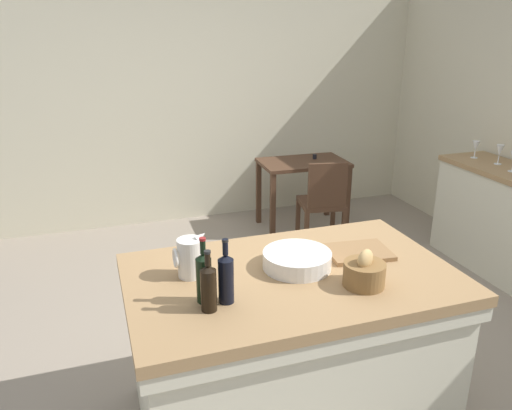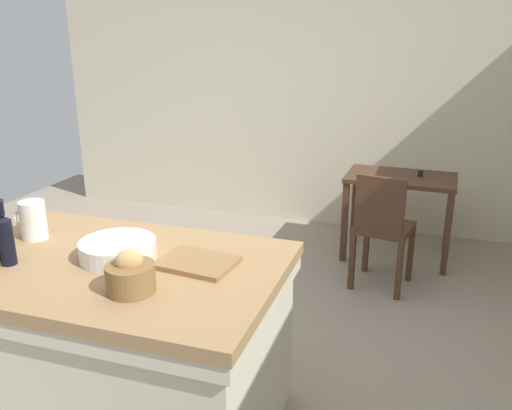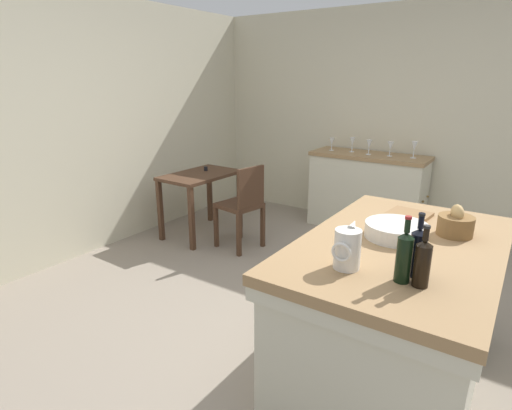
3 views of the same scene
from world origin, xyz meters
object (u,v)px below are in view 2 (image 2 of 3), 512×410
object	(u,v)px
wooden_chair	(382,227)
wash_bowl	(118,249)
island_table	(111,338)
pitcher	(33,219)
wine_bottle_dark	(6,238)
cutting_board	(197,263)
writing_desk	(400,189)
bread_basket	(130,276)

from	to	relation	value
wooden_chair	wash_bowl	xyz separation A→B (m)	(-1.07, -1.88, 0.43)
island_table	pitcher	distance (m)	0.73
pitcher	wine_bottle_dark	xyz separation A→B (m)	(0.10, -0.30, 0.02)
wine_bottle_dark	island_table	bearing A→B (deg)	22.81
wooden_chair	wash_bowl	size ratio (longest dim) A/B	2.57
pitcher	wash_bowl	bearing A→B (deg)	-8.85
cutting_board	island_table	bearing A→B (deg)	-167.63
wash_bowl	wooden_chair	bearing A→B (deg)	60.37
writing_desk	bread_basket	world-z (taller)	bread_basket
writing_desk	wooden_chair	xyz separation A→B (m)	(-0.08, -0.66, -0.11)
bread_basket	cutting_board	world-z (taller)	bread_basket
wooden_chair	cutting_board	xyz separation A→B (m)	(-0.68, -1.84, 0.40)
writing_desk	wine_bottle_dark	world-z (taller)	wine_bottle_dark
island_table	pitcher	size ratio (longest dim) A/B	6.93
wooden_chair	wine_bottle_dark	xyz separation A→B (m)	(-1.51, -2.10, 0.52)
island_table	wooden_chair	distance (m)	2.23
island_table	wine_bottle_dark	distance (m)	0.69
island_table	bread_basket	bearing A→B (deg)	-38.44
island_table	cutting_board	xyz separation A→B (m)	(0.44, 0.10, 0.43)
cutting_board	wine_bottle_dark	world-z (taller)	wine_bottle_dark
writing_desk	cutting_board	bearing A→B (deg)	-106.94
wash_bowl	pitcher	bearing A→B (deg)	171.15
wash_bowl	cutting_board	bearing A→B (deg)	6.34
wash_bowl	bread_basket	xyz separation A→B (m)	(0.23, -0.28, 0.03)
cutting_board	wine_bottle_dark	distance (m)	0.87
island_table	cutting_board	distance (m)	0.62
island_table	wooden_chair	size ratio (longest dim) A/B	1.82
writing_desk	wash_bowl	world-z (taller)	wash_bowl
writing_desk	wooden_chair	distance (m)	0.67
writing_desk	cutting_board	world-z (taller)	cutting_board
writing_desk	bread_basket	distance (m)	2.98
pitcher	wash_bowl	distance (m)	0.55
bread_basket	wooden_chair	bearing A→B (deg)	68.84
wooden_chair	wash_bowl	distance (m)	2.20
wine_bottle_dark	wooden_chair	bearing A→B (deg)	54.23
wash_bowl	wine_bottle_dark	size ratio (longest dim) A/B	1.15
writing_desk	wine_bottle_dark	xyz separation A→B (m)	(-1.59, -2.75, 0.40)
wooden_chair	bread_basket	distance (m)	2.36
pitcher	cutting_board	bearing A→B (deg)	-2.57
writing_desk	wooden_chair	bearing A→B (deg)	-96.69
writing_desk	bread_basket	size ratio (longest dim) A/B	4.50
writing_desk	pitcher	xyz separation A→B (m)	(-1.69, -2.45, 0.38)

